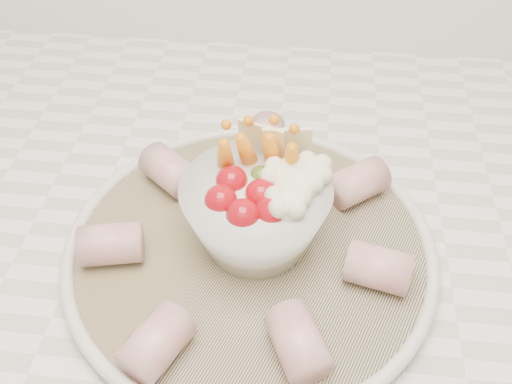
# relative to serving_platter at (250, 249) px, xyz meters

# --- Properties ---
(serving_platter) EXTENTS (0.43, 0.43, 0.02)m
(serving_platter) POSITION_rel_serving_platter_xyz_m (0.00, 0.00, 0.00)
(serving_platter) COLOR navy
(serving_platter) RESTS_ON kitchen_counter
(veggie_bowl) EXTENTS (0.13, 0.13, 0.11)m
(veggie_bowl) POSITION_rel_serving_platter_xyz_m (0.01, 0.01, 0.05)
(veggie_bowl) COLOR silver
(veggie_bowl) RESTS_ON serving_platter
(cured_meat_rolls) EXTENTS (0.29, 0.30, 0.04)m
(cured_meat_rolls) POSITION_rel_serving_platter_xyz_m (-0.00, 0.00, 0.02)
(cured_meat_rolls) COLOR #B0505B
(cured_meat_rolls) RESTS_ON serving_platter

